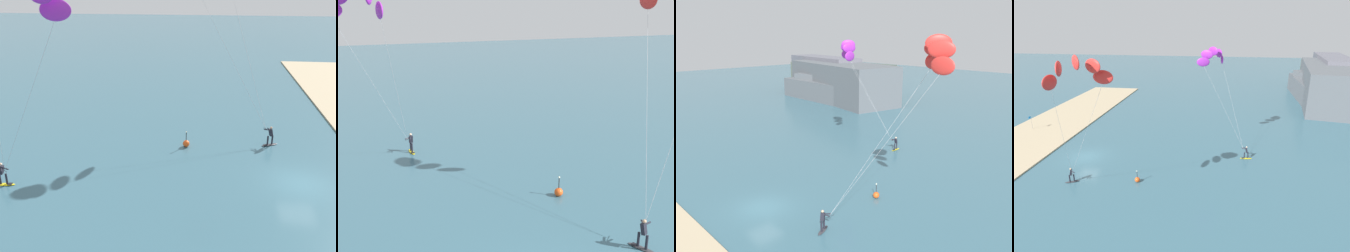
# 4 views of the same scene
# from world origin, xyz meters

# --- Properties ---
(kitesurfer_mid_water) EXTENTS (6.17, 7.43, 13.41)m
(kitesurfer_mid_water) POSITION_xyz_m (-5.93, 15.63, 11.73)
(kitesurfer_mid_water) COLOR yellow
(kitesurfer_mid_water) RESTS_ON ground
(marker_buoy) EXTENTS (0.56, 0.56, 1.38)m
(marker_buoy) POSITION_xyz_m (5.14, 8.26, 0.30)
(marker_buoy) COLOR #EA5119
(marker_buoy) RESTS_ON ground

